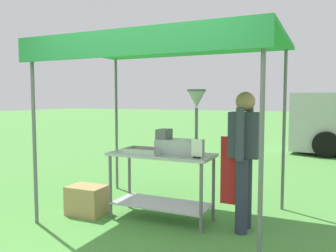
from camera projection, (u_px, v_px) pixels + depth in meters
ground_plane at (250, 158)px, 8.96m from camera, size 70.00×70.00×0.00m
stall_canopy at (165, 49)px, 4.31m from camera, size 2.90×2.01×2.24m
donut_cart at (161, 172)px, 4.34m from camera, size 1.32×0.57×0.85m
donut_tray at (144, 152)px, 4.29m from camera, size 0.46×0.29×0.07m
donut_fryer at (182, 134)px, 4.23m from camera, size 0.61×0.28×0.79m
menu_sign at (197, 150)px, 3.96m from camera, size 0.13×0.05×0.22m
vendor at (244, 153)px, 3.95m from camera, size 0.45×0.53×1.61m
supply_crate at (87, 200)px, 4.57m from camera, size 0.49×0.35×0.38m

